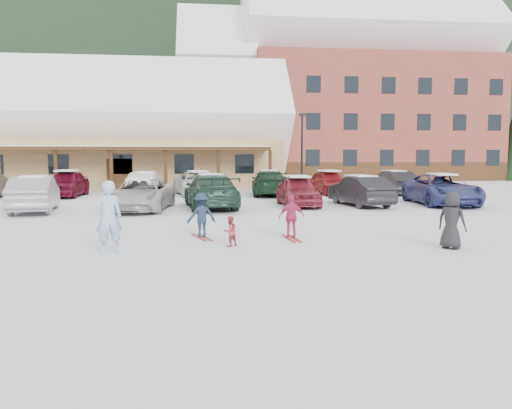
{
  "coord_description": "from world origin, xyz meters",
  "views": [
    {
      "loc": [
        -1.41,
        -13.68,
        2.48
      ],
      "look_at": [
        0.3,
        1.0,
        1.0
      ],
      "focal_mm": 35.0,
      "sensor_mm": 36.0,
      "label": 1
    }
  ],
  "objects": [
    {
      "name": "parked_car_12",
      "position": [
        6.77,
        16.93,
        0.75
      ],
      "size": [
        2.26,
        4.56,
        1.49
      ],
      "primitive_type": "imported",
      "rotation": [
        0.0,
        0.0,
        0.12
      ],
      "color": "maroon",
      "rests_on": "ground"
    },
    {
      "name": "parked_car_2",
      "position": [
        -3.94,
        8.96,
        0.71
      ],
      "size": [
        2.89,
        5.34,
        1.42
      ],
      "primitive_type": "imported",
      "rotation": [
        0.0,
        0.0,
        -0.1
      ],
      "color": "#B9B9B9",
      "rests_on": "ground"
    },
    {
      "name": "bystander_dark",
      "position": [
        5.22,
        -1.35,
        0.76
      ],
      "size": [
        0.85,
        0.88,
        1.52
      ],
      "primitive_type": "imported",
      "rotation": [
        0.0,
        0.0,
        2.28
      ],
      "color": "black",
      "rests_on": "ground"
    },
    {
      "name": "child_navy",
      "position": [
        -1.32,
        1.18,
        0.67
      ],
      "size": [
        0.98,
        0.73,
        1.35
      ],
      "primitive_type": "imported",
      "rotation": [
        0.0,
        0.0,
        3.43
      ],
      "color": "#18263B",
      "rests_on": "ground"
    },
    {
      "name": "ground",
      "position": [
        0.0,
        0.0,
        0.0
      ],
      "size": [
        160.0,
        160.0,
        0.0
      ],
      "primitive_type": "plane",
      "color": "white",
      "rests_on": "ground"
    },
    {
      "name": "conifer_4",
      "position": [
        34.0,
        46.0,
        6.54
      ],
      "size": [
        5.06,
        5.06,
        11.73
      ],
      "color": "black",
      "rests_on": "ground"
    },
    {
      "name": "forested_hillside",
      "position": [
        0.0,
        85.0,
        19.0
      ],
      "size": [
        300.0,
        70.0,
        38.0
      ],
      "primitive_type": "cube",
      "color": "black",
      "rests_on": "ground"
    },
    {
      "name": "skis_child_navy",
      "position": [
        -1.32,
        1.18,
        0.01
      ],
      "size": [
        0.59,
        1.4,
        0.03
      ],
      "primitive_type": "cube",
      "rotation": [
        0.0,
        0.0,
        3.43
      ],
      "color": "#A62117",
      "rests_on": "ground"
    },
    {
      "name": "parked_car_6",
      "position": [
        10.62,
        9.83,
        0.76
      ],
      "size": [
        3.03,
        5.7,
        1.53
      ],
      "primitive_type": "imported",
      "rotation": [
        0.0,
        0.0,
        -0.09
      ],
      "color": "navy",
      "rests_on": "ground"
    },
    {
      "name": "parked_car_13",
      "position": [
        10.87,
        16.58,
        0.74
      ],
      "size": [
        1.74,
        4.53,
        1.47
      ],
      "primitive_type": "imported",
      "rotation": [
        0.0,
        0.0,
        3.18
      ],
      "color": "black",
      "rests_on": "ground"
    },
    {
      "name": "toddler_red",
      "position": [
        -0.56,
        -0.34,
        0.41
      ],
      "size": [
        0.51,
        0.49,
        0.83
      ],
      "primitive_type": "imported",
      "rotation": [
        0.0,
        0.0,
        3.73
      ],
      "color": "#B7363E",
      "rests_on": "ground"
    },
    {
      "name": "lamp_post",
      "position": [
        6.54,
        24.12,
        3.22
      ],
      "size": [
        0.5,
        0.25,
        5.64
      ],
      "color": "black",
      "rests_on": "ground"
    },
    {
      "name": "parked_car_9",
      "position": [
        -4.61,
        17.35,
        0.71
      ],
      "size": [
        1.89,
        4.44,
        1.42
      ],
      "primitive_type": "imported",
      "rotation": [
        0.0,
        0.0,
        3.05
      ],
      "color": "silver",
      "rests_on": "ground"
    },
    {
      "name": "child_magenta",
      "position": [
        1.32,
        0.68,
        0.66
      ],
      "size": [
        0.79,
        0.38,
        1.31
      ],
      "primitive_type": "imported",
      "rotation": [
        0.0,
        0.0,
        3.22
      ],
      "color": "#BB2C5E",
      "rests_on": "ground"
    },
    {
      "name": "alpine_hotel",
      "position": [
        14.27,
        38.0,
        8.63
      ],
      "size": [
        31.48,
        14.01,
        21.48
      ],
      "color": "brown",
      "rests_on": "ground"
    },
    {
      "name": "day_lodge",
      "position": [
        -9.0,
        27.96,
        3.94
      ],
      "size": [
        29.12,
        12.5,
        10.38
      ],
      "color": "tan",
      "rests_on": "ground"
    },
    {
      "name": "skis_child_magenta",
      "position": [
        1.32,
        0.68,
        0.01
      ],
      "size": [
        0.31,
        1.41,
        0.03
      ],
      "primitive_type": "cube",
      "rotation": [
        0.0,
        0.0,
        3.22
      ],
      "color": "#A62117",
      "rests_on": "ground"
    },
    {
      "name": "parked_car_8",
      "position": [
        -9.13,
        16.86,
        0.78
      ],
      "size": [
        1.97,
        4.64,
        1.57
      ],
      "primitive_type": "imported",
      "rotation": [
        0.0,
        0.0,
        -0.03
      ],
      "color": "maroon",
      "rests_on": "ground"
    },
    {
      "name": "adult_skier",
      "position": [
        -3.65,
        -0.96,
        0.92
      ],
      "size": [
        0.77,
        0.62,
        1.84
      ],
      "primitive_type": "imported",
      "rotation": [
        0.0,
        0.0,
        3.44
      ],
      "color": "#A4C0EA",
      "rests_on": "ground"
    },
    {
      "name": "parked_car_1",
      "position": [
        -8.48,
        8.86,
        0.77
      ],
      "size": [
        2.37,
        4.88,
        1.54
      ],
      "primitive_type": "imported",
      "rotation": [
        0.0,
        0.0,
        3.3
      ],
      "color": "#A1A1A6",
      "rests_on": "ground"
    },
    {
      "name": "parked_car_3",
      "position": [
        -0.83,
        9.55,
        0.79
      ],
      "size": [
        2.7,
        5.6,
        1.57
      ],
      "primitive_type": "imported",
      "rotation": [
        0.0,
        0.0,
        3.24
      ],
      "color": "#1E392B",
      "rests_on": "ground"
    },
    {
      "name": "parked_car_4",
      "position": [
        3.38,
        9.97,
        0.73
      ],
      "size": [
        1.75,
        4.27,
        1.45
      ],
      "primitive_type": "imported",
      "rotation": [
        0.0,
        0.0,
        -0.01
      ],
      "color": "maroon",
      "rests_on": "ground"
    },
    {
      "name": "parked_car_11",
      "position": [
        2.92,
        16.4,
        0.76
      ],
      "size": [
        2.64,
        5.43,
        1.52
      ],
      "primitive_type": "imported",
      "rotation": [
        0.0,
        0.0,
        3.04
      ],
      "color": "black",
      "rests_on": "ground"
    },
    {
      "name": "conifer_3",
      "position": [
        6.0,
        44.0,
        5.12
      ],
      "size": [
        3.96,
        3.96,
        9.18
      ],
      "color": "black",
      "rests_on": "ground"
    },
    {
      "name": "parked_car_10",
      "position": [
        -1.4,
        16.92,
        0.74
      ],
      "size": [
        3.35,
        5.69,
        1.49
      ],
      "primitive_type": "imported",
      "rotation": [
        0.0,
        0.0,
        0.17
      ],
      "color": "silver",
      "rests_on": "ground"
    },
    {
      "name": "parked_car_5",
      "position": [
        6.43,
        9.75,
        0.73
      ],
      "size": [
        2.19,
        4.62,
        1.46
      ],
      "primitive_type": "imported",
      "rotation": [
        0.0,
        0.0,
        3.29
      ],
      "color": "black",
      "rests_on": "ground"
    }
  ]
}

